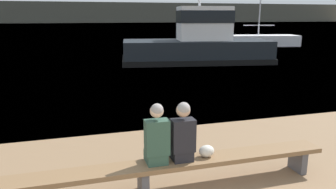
# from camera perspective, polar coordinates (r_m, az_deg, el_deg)

# --- Properties ---
(water_surface) EXTENTS (240.00, 240.00, 0.00)m
(water_surface) POSITION_cam_1_polar(r_m,az_deg,el_deg) (127.52, -15.89, 11.83)
(water_surface) COLOR #386084
(water_surface) RESTS_ON ground
(far_shoreline) EXTENTS (600.00, 12.00, 7.95)m
(far_shoreline) POSITION_cam_1_polar(r_m,az_deg,el_deg) (140.28, -16.06, 13.56)
(far_shoreline) COLOR #4C4C42
(far_shoreline) RESTS_ON ground
(bench_main) EXTENTS (6.30, 0.45, 0.48)m
(bench_main) POSITION_cam_1_polar(r_m,az_deg,el_deg) (5.25, -4.38, -13.04)
(bench_main) COLOR brown
(bench_main) RESTS_ON ground
(person_left) EXTENTS (0.37, 0.38, 0.98)m
(person_left) POSITION_cam_1_polar(r_m,az_deg,el_deg) (5.08, -1.99, -7.44)
(person_left) COLOR #2D4C3D
(person_left) RESTS_ON bench_main
(person_right) EXTENTS (0.37, 0.39, 0.97)m
(person_right) POSITION_cam_1_polar(r_m,az_deg,el_deg) (5.19, 2.56, -6.91)
(person_right) COLOR black
(person_right) RESTS_ON bench_main
(shopping_bag) EXTENTS (0.26, 0.19, 0.20)m
(shopping_bag) POSITION_cam_1_polar(r_m,az_deg,el_deg) (5.47, 6.73, -9.77)
(shopping_bag) COLOR beige
(shopping_bag) RESTS_ON bench_main
(tugboat_red) EXTENTS (9.22, 4.72, 5.78)m
(tugboat_red) POSITION_cam_1_polar(r_m,az_deg,el_deg) (19.83, 5.29, 8.56)
(tugboat_red) COLOR black
(tugboat_red) RESTS_ON water_surface
(moored_sailboat) EXTENTS (6.89, 3.59, 6.93)m
(moored_sailboat) POSITION_cam_1_polar(r_m,az_deg,el_deg) (32.02, 15.95, 9.06)
(moored_sailboat) COLOR silver
(moored_sailboat) RESTS_ON water_surface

